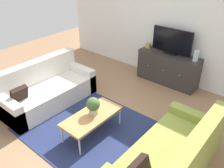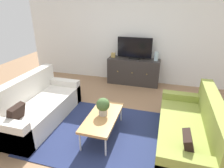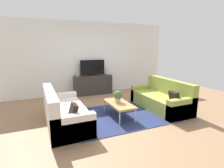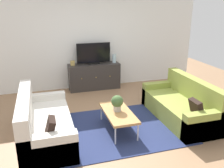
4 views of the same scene
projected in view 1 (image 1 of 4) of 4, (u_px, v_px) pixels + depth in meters
The scene contains 11 objects.
ground_plane at pixel (101, 128), 4.23m from camera, with size 10.00×10.00×0.00m, color #997251.
wall_back at pixel (177, 23), 5.26m from camera, with size 6.40×0.12×2.70m, color white.
area_rug at pixel (95, 132), 4.13m from camera, with size 2.50×1.90×0.01m, color navy.
couch_left_side at pixel (45, 90), 4.83m from camera, with size 0.86×1.91×0.85m.
couch_right_side at pixel (173, 161), 3.22m from camera, with size 0.86×1.91×0.85m.
coffee_table at pixel (92, 117), 3.95m from camera, with size 0.50×1.06×0.38m.
potted_plant at pixel (93, 105), 3.88m from camera, with size 0.23×0.23×0.31m.
tv_console at pixel (168, 68), 5.53m from camera, with size 1.42×0.47×0.72m.
flat_screen_tv at pixel (172, 42), 5.22m from camera, with size 0.93×0.16×0.58m.
glass_vase at pixel (196, 56), 4.96m from camera, with size 0.11×0.11×0.23m, color silver.
mantel_clock at pixel (148, 45), 5.65m from camera, with size 0.11×0.07×0.13m, color tan.
Camera 1 is at (2.26, -2.39, 2.78)m, focal length 37.90 mm.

